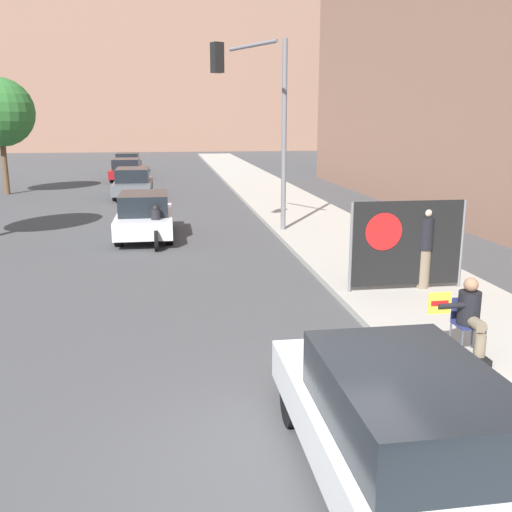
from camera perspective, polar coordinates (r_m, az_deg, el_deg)
ground_plane at (r=6.58m, az=6.54°, el=-20.45°), size 160.00×160.00×0.00m
sidewalk_curb at (r=21.22m, az=5.63°, el=3.52°), size 3.59×90.00×0.14m
seated_protester at (r=9.29m, az=20.63°, el=-5.51°), size 0.91×0.77×1.20m
jogger_on_sidewalk at (r=12.66m, az=16.51°, el=0.87°), size 0.34×0.34×1.76m
protest_banner at (r=12.39m, az=14.82°, el=1.23°), size 2.52×0.06×1.91m
traffic_light_pole at (r=18.23m, az=0.55°, el=14.91°), size 2.49×2.26×6.02m
parked_car_curbside at (r=6.05m, az=14.48°, el=-16.40°), size 1.78×4.47×1.37m
car_on_road_nearest at (r=18.65m, az=-11.07°, el=4.01°), size 1.73×4.14×1.45m
car_on_road_midblock at (r=29.07m, az=-12.19°, el=7.20°), size 1.79×4.68×1.43m
car_on_road_distant at (r=37.44m, az=-12.81°, el=8.44°), size 1.87×4.79×1.38m
car_on_road_far_lane at (r=43.63m, az=-12.68°, el=9.11°), size 1.80×4.60×1.43m
motorcycle_on_road at (r=17.31m, az=-9.93°, el=2.75°), size 0.28×2.06×1.26m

